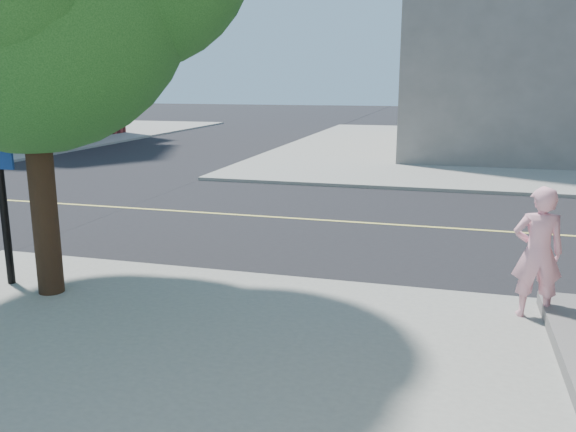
% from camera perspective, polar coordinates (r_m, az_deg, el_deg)
% --- Properties ---
extents(ground, '(140.00, 140.00, 0.00)m').
position_cam_1_polar(ground, '(11.90, -21.99, -3.97)').
color(ground, black).
rests_on(ground, ground).
extents(road_ew, '(140.00, 9.00, 0.01)m').
position_cam_1_polar(road_ew, '(15.57, -11.99, 0.54)').
color(road_ew, black).
rests_on(road_ew, ground).
extents(man_on_phone, '(0.69, 0.48, 1.80)m').
position_cam_1_polar(man_on_phone, '(8.59, 22.82, -3.25)').
color(man_on_phone, '#FBA7B9').
rests_on(man_on_phone, sidewalk_se).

